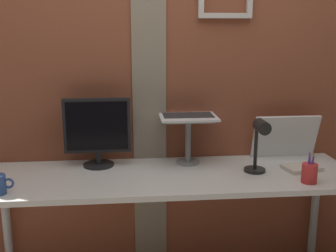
{
  "coord_description": "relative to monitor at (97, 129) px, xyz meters",
  "views": [
    {
      "loc": [
        -0.21,
        -2.18,
        1.53
      ],
      "look_at": [
        0.01,
        0.1,
        0.99
      ],
      "focal_mm": 44.65,
      "sensor_mm": 36.0,
      "label": 1
    }
  ],
  "objects": [
    {
      "name": "brick_wall_back",
      "position": [
        0.4,
        0.18,
        0.36
      ],
      "size": [
        3.31,
        0.16,
        2.64
      ],
      "color": "brown",
      "rests_on": "ground_plane"
    },
    {
      "name": "desk",
      "position": [
        0.4,
        -0.18,
        -0.3
      ],
      "size": [
        2.08,
        0.6,
        0.74
      ],
      "color": "white",
      "rests_on": "ground_plane"
    },
    {
      "name": "monitor",
      "position": [
        0.0,
        0.0,
        0.0
      ],
      "size": [
        0.38,
        0.18,
        0.4
      ],
      "color": "black",
      "rests_on": "desk"
    },
    {
      "name": "laptop_stand",
      "position": [
        0.53,
        0.0,
        -0.04
      ],
      "size": [
        0.28,
        0.22,
        0.28
      ],
      "color": "gray",
      "rests_on": "desk"
    },
    {
      "name": "laptop",
      "position": [
        0.53,
        0.07,
        0.11
      ],
      "size": [
        0.33,
        0.29,
        0.23
      ],
      "color": "white",
      "rests_on": "laptop_stand"
    },
    {
      "name": "whiteboard_panel",
      "position": [
        1.14,
        0.05,
        -0.09
      ],
      "size": [
        0.4,
        0.1,
        0.28
      ],
      "primitive_type": "cube",
      "rotation": [
        0.31,
        0.0,
        0.0
      ],
      "color": "white",
      "rests_on": "desk"
    },
    {
      "name": "desk_lamp",
      "position": [
        0.88,
        -0.24,
        -0.03
      ],
      "size": [
        0.12,
        0.2,
        0.32
      ],
      "color": "black",
      "rests_on": "desk"
    },
    {
      "name": "pen_cup",
      "position": [
        1.12,
        -0.38,
        -0.17
      ],
      "size": [
        0.08,
        0.08,
        0.17
      ],
      "color": "red",
      "rests_on": "desk"
    },
    {
      "name": "paper_clutter_stack",
      "position": [
        1.16,
        -0.18,
        -0.21
      ],
      "size": [
        0.23,
        0.18,
        0.02
      ],
      "primitive_type": "cube",
      "rotation": [
        0.0,
        0.0,
        0.25
      ],
      "color": "silver",
      "rests_on": "desk"
    }
  ]
}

